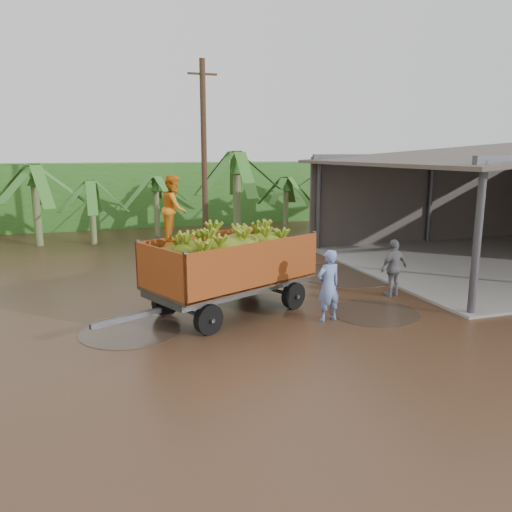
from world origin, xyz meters
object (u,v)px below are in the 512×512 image
Objects in this scene: man_grey at (394,268)px; utility_pole at (204,157)px; banana_trailer at (229,263)px; man_blue at (328,286)px.

utility_pole reaches higher than man_grey.
utility_pole is at bearing 57.28° from banana_trailer.
banana_trailer is 5.04m from man_grey.
banana_trailer is 2.64m from man_blue.
banana_trailer is at bearing -14.25° from man_grey.
utility_pole is (1.21, 8.28, 2.64)m from banana_trailer.
banana_trailer is 3.27× the size of man_blue.
man_blue is 1.08× the size of man_grey.
banana_trailer is 8.78m from utility_pole.
utility_pole is at bearing -79.50° from man_grey.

